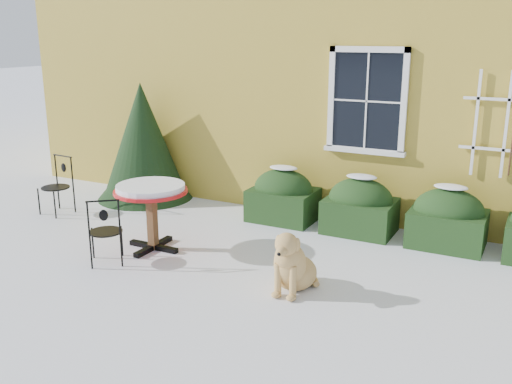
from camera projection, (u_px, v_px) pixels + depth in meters
The scene contains 8 objects.
ground at pixel (219, 280), 7.11m from camera, with size 80.00×80.00×0.00m, color white.
house at pixel (384, 22), 12.24m from camera, with size 12.40×8.40×6.40m.
hedge_row at pixel (402, 213), 8.46m from camera, with size 4.95×0.80×0.91m.
evergreen_shrub at pixel (144, 153), 10.48m from camera, with size 1.76×1.76×2.13m.
bistro_table at pixel (151, 196), 7.94m from camera, with size 1.03×1.03×0.95m.
patio_chair_near at pixel (105, 231), 7.52m from camera, with size 0.58×0.58×0.93m.
patio_chair_far at pixel (57, 185), 9.67m from camera, with size 0.48×0.47×0.98m.
dog at pixel (292, 266), 6.74m from camera, with size 0.54×0.91×0.81m.
Camera 1 is at (3.41, -5.61, 2.98)m, focal length 40.00 mm.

